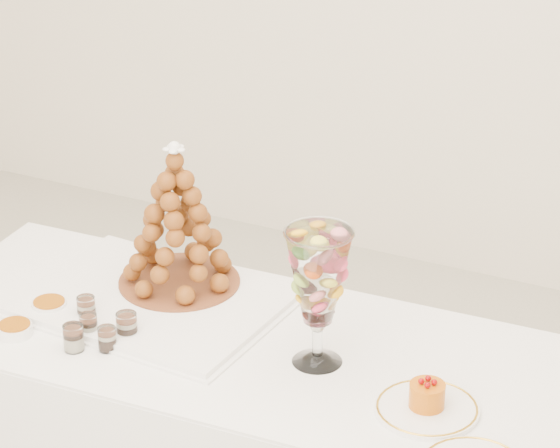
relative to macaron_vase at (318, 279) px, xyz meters
The scene contains 12 objects.
lace_tray 0.56m from the macaron_vase, behind, with size 0.65×0.49×0.02m, color white.
macaron_vase is the anchor object (origin of this frame).
cake_plate 0.40m from the macaron_vase, 15.20° to the right, with size 0.24×0.24×0.01m, color white.
verrine_a 0.66m from the macaron_vase, behind, with size 0.05×0.05×0.07m, color white.
verrine_b 0.62m from the macaron_vase, 165.92° to the right, with size 0.05×0.05×0.06m, color white.
verrine_c 0.53m from the macaron_vase, 166.77° to the right, with size 0.05×0.05×0.07m, color white.
verrine_d 0.64m from the macaron_vase, 159.31° to the right, with size 0.05×0.05×0.07m, color white.
verrine_e 0.56m from the macaron_vase, 160.16° to the right, with size 0.05×0.05×0.06m, color white.
ramekin_back 0.77m from the macaron_vase, behind, with size 0.09×0.09×0.03m, color white.
ramekin_front 0.81m from the macaron_vase, 163.64° to the right, with size 0.09×0.09×0.03m, color white.
croquembouche 0.52m from the macaron_vase, 160.77° to the left, with size 0.33×0.33×0.41m.
mousse_cake 0.38m from the macaron_vase, 14.67° to the right, with size 0.08×0.08×0.07m.
Camera 1 is at (1.30, -2.41, 2.42)m, focal length 85.00 mm.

